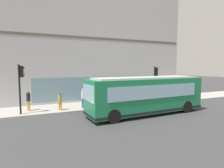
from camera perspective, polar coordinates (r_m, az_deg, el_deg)
name	(u,v)px	position (r m, az deg, el deg)	size (l,w,h in m)	color
ground	(131,115)	(15.47, 5.89, -9.34)	(120.00, 120.00, 0.00)	#38383A
sidewalk_curb	(110,104)	(19.40, -0.74, -6.09)	(3.82, 40.00, 0.15)	#9E9991
building_corner	(93,48)	(24.21, -5.86, 10.97)	(7.04, 21.00, 12.65)	#A8A8AD
city_bus_nearside	(146,95)	(15.68, 10.34, -3.40)	(3.01, 10.15, 3.07)	#197247
traffic_light_near_corner	(155,77)	(20.34, 13.07, 2.00)	(0.32, 0.49, 3.78)	black
traffic_light_down_block	(21,80)	(16.27, -25.97, 1.20)	(0.32, 0.49, 3.93)	black
fire_hydrant	(162,95)	(23.18, 15.09, -3.31)	(0.35, 0.35, 0.74)	red
pedestrian_walking_along_curb	(28,99)	(17.46, -24.11, -4.22)	(0.32, 0.32, 1.74)	gold
pedestrian_near_hydrant	(135,92)	(21.10, 6.90, -2.50)	(0.32, 0.32, 1.60)	#3F8C4C
pedestrian_near_building_entrance	(83,97)	(17.43, -8.80, -3.82)	(0.32, 0.32, 1.75)	#3359A5
pedestrian_by_light_pole	(60,100)	(16.80, -15.54, -4.75)	(0.32, 0.32, 1.55)	gold
newspaper_vending_box	(96,102)	(17.73, -4.95, -5.46)	(0.44, 0.43, 0.90)	#263F99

